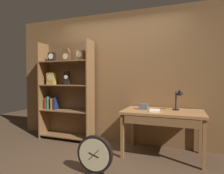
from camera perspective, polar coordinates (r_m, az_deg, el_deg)
name	(u,v)px	position (r m, az deg, el deg)	size (l,w,h in m)	color
ground_plane	(88,173)	(2.83, -7.12, -24.22)	(10.00, 10.00, 0.00)	#4C3826
back_wood_panel	(121,78)	(3.84, 2.57, 2.83)	(4.80, 0.05, 2.60)	brown
bookshelf	(66,90)	(4.14, -13.70, -0.95)	(1.17, 0.35, 2.04)	brown
workbench	(163,116)	(3.26, 14.88, -8.32)	(1.29, 0.75, 0.75)	#9E6B3D
desk_lamp	(179,96)	(3.33, 19.33, -2.47)	(0.19, 0.18, 0.37)	black
toolbox_small	(143,107)	(3.32, 9.40, -5.82)	(0.15, 0.10, 0.10)	#595960
open_repair_manual	(155,111)	(3.15, 12.60, -6.94)	(0.16, 0.22, 0.03)	silver
round_clock_large	(95,155)	(2.66, -5.18, -19.66)	(0.49, 0.11, 0.53)	black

